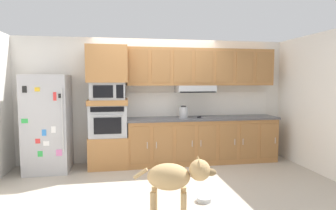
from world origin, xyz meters
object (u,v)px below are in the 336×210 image
at_px(built_in_oven, 108,120).
at_px(screwdriver, 200,117).
at_px(electric_kettle, 183,112).
at_px(dog, 176,177).
at_px(microwave, 108,91).
at_px(dog_food_bowl, 204,199).
at_px(refrigerator, 48,123).

relative_size(built_in_oven, screwdriver, 4.21).
xyz_separation_m(screwdriver, electric_kettle, (-0.32, 0.02, 0.10)).
bearing_deg(dog, microwave, 124.76).
distance_m(microwave, dog_food_bowl, 2.69).
height_order(refrigerator, built_in_oven, refrigerator).
relative_size(built_in_oven, dog, 0.70).
bearing_deg(electric_kettle, refrigerator, -179.54).
bearing_deg(electric_kettle, screwdriver, -2.85).
xyz_separation_m(built_in_oven, microwave, (0.00, -0.00, 0.56)).
bearing_deg(dog, built_in_oven, 124.76).
xyz_separation_m(microwave, dog, (0.89, -2.18, -0.97)).
bearing_deg(dog_food_bowl, dog, -143.61).
bearing_deg(microwave, screwdriver, -2.04).
xyz_separation_m(electric_kettle, dog, (-0.58, -2.13, -0.55)).
height_order(built_in_oven, electric_kettle, built_in_oven).
bearing_deg(refrigerator, built_in_oven, 3.60).
relative_size(refrigerator, screwdriver, 10.60).
bearing_deg(dog, dog_food_bowl, 49.06).
bearing_deg(electric_kettle, microwave, 178.15).
bearing_deg(microwave, dog, -67.91).
height_order(electric_kettle, dog_food_bowl, electric_kettle).
distance_m(electric_kettle, dog, 2.28).
height_order(refrigerator, dog_food_bowl, refrigerator).
bearing_deg(microwave, electric_kettle, -1.85).
relative_size(screwdriver, dog, 0.17).
bearing_deg(built_in_oven, dog, -67.91).
distance_m(screwdriver, dog_food_bowl, 2.04).
height_order(screwdriver, dog, screwdriver).
bearing_deg(refrigerator, electric_kettle, 0.46).
height_order(screwdriver, dog_food_bowl, screwdriver).
distance_m(microwave, electric_kettle, 1.52).
bearing_deg(microwave, refrigerator, -176.40).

